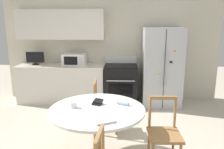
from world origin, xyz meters
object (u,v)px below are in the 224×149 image
refrigerator (161,67)px  countertop_tv (35,58)px  candle_glass (73,105)px  dining_chair_right (164,134)px  oven_range (121,84)px  dining_chair_far (104,107)px  wallet (98,102)px  microwave (74,59)px

refrigerator → countertop_tv: refrigerator is taller
countertop_tv → candle_glass: size_ratio=4.73×
dining_chair_right → oven_range: bearing=-77.1°
candle_glass → dining_chair_far: bearing=68.9°
oven_range → dining_chair_right: (0.59, -2.33, -0.03)m
countertop_tv → candle_glass: countertop_tv is taller
candle_glass → wallet: size_ratio=0.54×
dining_chair_far → candle_glass: (-0.34, -0.88, 0.37)m
microwave → candle_glass: 2.42m
countertop_tv → dining_chair_right: size_ratio=0.46×
dining_chair_far → candle_glass: size_ratio=10.19×
oven_range → microwave: 1.24m
candle_glass → microwave: bearing=101.6°
microwave → countertop_tv: size_ratio=1.27×
oven_range → dining_chair_far: bearing=-100.8°
refrigerator → candle_glass: 2.73m
refrigerator → oven_range: bearing=176.8°
wallet → microwave: bearing=109.7°
oven_range → candle_glass: bearing=-104.9°
refrigerator → candle_glass: refrigerator is taller
wallet → candle_glass: bearing=-154.8°
refrigerator → oven_range: refrigerator is taller
microwave → dining_chair_far: bearing=-60.8°
oven_range → dining_chair_far: size_ratio=1.20×
refrigerator → countertop_tv: bearing=177.8°
microwave → countertop_tv: countertop_tv is taller
microwave → refrigerator: bearing=-3.0°
countertop_tv → dining_chair_far: (1.77, -1.48, -0.63)m
refrigerator → wallet: size_ratio=10.90×
countertop_tv → refrigerator: bearing=-2.2°
refrigerator → oven_range: size_ratio=1.65×
wallet → countertop_tv: bearing=128.1°
countertop_tv → candle_glass: bearing=-58.8°
oven_range → dining_chair_right: bearing=-75.7°
dining_chair_far → dining_chair_right: size_ratio=1.00×
oven_range → countertop_tv: bearing=178.3°
dining_chair_far → candle_glass: bearing=-23.5°
dining_chair_right → countertop_tv: bearing=-43.6°
microwave → dining_chair_far: 1.79m
oven_range → dining_chair_far: 1.45m
microwave → dining_chair_right: 2.98m
dining_chair_right → wallet: bearing=-12.3°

